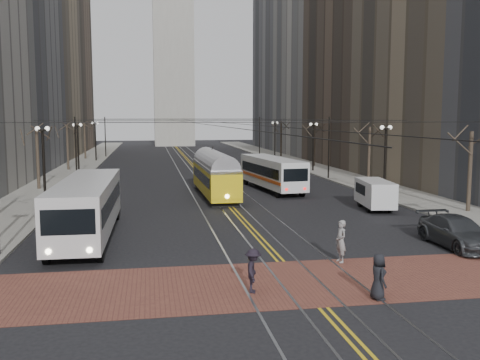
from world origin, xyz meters
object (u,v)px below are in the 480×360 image
object	(u,v)px
cargo_van	(375,195)
sedan_grey	(291,169)
rear_bus	(272,174)
pedestrian_a	(378,277)
pedestrian_b	(341,241)
sedan_parked	(457,232)
transit_bus	(87,209)
pedestrian_d	(253,271)
streetcar	(215,179)
sedan_silver	(282,172)

from	to	relation	value
cargo_van	sedan_grey	size ratio (longest dim) A/B	1.15
rear_bus	pedestrian_a	bearing A→B (deg)	-102.20
rear_bus	pedestrian_b	distance (m)	24.13
sedan_parked	transit_bus	bearing A→B (deg)	164.25
pedestrian_d	streetcar	bearing A→B (deg)	9.75
rear_bus	sedan_grey	bearing A→B (deg)	60.34
streetcar	pedestrian_b	size ratio (longest dim) A/B	6.47
transit_bus	sedan_grey	world-z (taller)	transit_bus
sedan_silver	pedestrian_d	distance (m)	36.93
cargo_van	pedestrian_d	world-z (taller)	cargo_van
sedan_parked	pedestrian_b	world-z (taller)	pedestrian_b
cargo_van	sedan_parked	distance (m)	11.12
transit_bus	pedestrian_d	distance (m)	12.69
transit_bus	sedan_parked	xyz separation A→B (m)	(18.70, -5.18, -0.82)
sedan_silver	pedestrian_a	xyz separation A→B (m)	(-5.74, -37.05, 0.07)
rear_bus	sedan_silver	bearing A→B (deg)	63.10
transit_bus	sedan_grey	xyz separation A→B (m)	(19.12, 28.65, -0.89)
sedan_grey	rear_bus	bearing A→B (deg)	-115.95
transit_bus	streetcar	world-z (taller)	transit_bus
pedestrian_d	cargo_van	bearing A→B (deg)	-22.87
rear_bus	sedan_grey	xyz separation A→B (m)	(4.92, 11.62, -0.77)
rear_bus	sedan_silver	distance (m)	8.59
cargo_van	sedan_silver	bearing A→B (deg)	103.79
pedestrian_a	sedan_grey	bearing A→B (deg)	-12.77
sedan_grey	cargo_van	bearing A→B (deg)	-92.92
sedan_silver	sedan_parked	size ratio (longest dim) A/B	0.89
pedestrian_a	pedestrian_b	world-z (taller)	pedestrian_b
sedan_silver	rear_bus	bearing A→B (deg)	-117.46
transit_bus	sedan_parked	size ratio (longest dim) A/B	2.40
sedan_grey	sedan_silver	size ratio (longest dim) A/B	0.87
sedan_silver	pedestrian_a	size ratio (longest dim) A/B	2.81
cargo_van	pedestrian_a	distance (m)	19.51
streetcar	sedan_silver	world-z (taller)	streetcar
rear_bus	pedestrian_b	world-z (taller)	rear_bus
sedan_silver	streetcar	bearing A→B (deg)	-135.24
streetcar	sedan_grey	size ratio (longest dim) A/B	3.04
pedestrian_b	streetcar	bearing A→B (deg)	-178.12
streetcar	cargo_van	bearing A→B (deg)	-39.56
streetcar	pedestrian_b	xyz separation A→B (m)	(3.15, -21.21, -0.49)
transit_bus	sedan_parked	world-z (taller)	transit_bus
sedan_silver	pedestrian_b	world-z (taller)	pedestrian_b
sedan_grey	pedestrian_a	xyz separation A→B (m)	(-7.71, -40.63, 0.15)
streetcar	pedestrian_b	world-z (taller)	streetcar
streetcar	sedan_grey	xyz separation A→B (m)	(10.42, 14.42, -0.77)
rear_bus	sedan_grey	distance (m)	12.65
streetcar	cargo_van	size ratio (longest dim) A/B	2.64
sedan_parked	cargo_van	bearing A→B (deg)	87.39
transit_bus	sedan_grey	distance (m)	34.45
cargo_van	pedestrian_a	bearing A→B (deg)	-105.55
sedan_silver	sedan_parked	xyz separation A→B (m)	(1.54, -30.25, -0.01)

